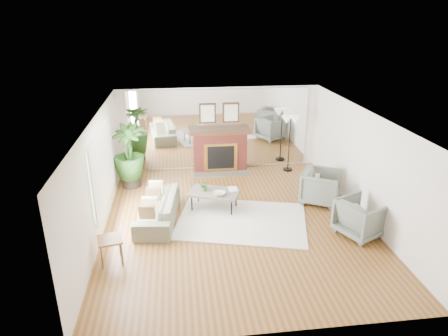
{
  "coord_description": "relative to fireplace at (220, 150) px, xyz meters",
  "views": [
    {
      "loc": [
        -1.29,
        -8.11,
        4.58
      ],
      "look_at": [
        -0.21,
        0.6,
        1.11
      ],
      "focal_mm": 32.0,
      "sensor_mm": 36.0,
      "label": 1
    }
  ],
  "objects": [
    {
      "name": "tabletop_plant",
      "position": [
        -0.67,
        -2.49,
        -0.05
      ],
      "size": [
        0.29,
        0.27,
        0.27
      ],
      "primitive_type": "imported",
      "rotation": [
        0.0,
        0.0,
        -0.27
      ],
      "color": "#3A6B27",
      "rests_on": "coffee_table"
    },
    {
      "name": "wall_left",
      "position": [
        -2.99,
        -3.26,
        0.59
      ],
      "size": [
        0.02,
        7.0,
        2.5
      ],
      "primitive_type": "cube",
      "color": "silver",
      "rests_on": "ground"
    },
    {
      "name": "window_panel",
      "position": [
        -2.96,
        -2.86,
        0.69
      ],
      "size": [
        0.04,
        2.4,
        1.5
      ],
      "primitive_type": "cube",
      "color": "#B2E09E",
      "rests_on": "wall_left"
    },
    {
      "name": "floor_lamp",
      "position": [
        2.06,
        -0.28,
        0.8
      ],
      "size": [
        0.56,
        0.31,
        1.71
      ],
      "color": "black",
      "rests_on": "ground"
    },
    {
      "name": "area_rug",
      "position": [
        0.13,
        -3.28,
        -0.64
      ],
      "size": [
        3.37,
        2.77,
        0.03
      ],
      "primitive_type": "cube",
      "rotation": [
        0.0,
        0.0,
        -0.26
      ],
      "color": "silver",
      "rests_on": "ground"
    },
    {
      "name": "potted_ficus",
      "position": [
        -2.6,
        -0.91,
        0.3
      ],
      "size": [
        1.08,
        1.08,
        1.79
      ],
      "color": "black",
      "rests_on": "ground"
    },
    {
      "name": "side_table",
      "position": [
        -2.65,
        -4.56,
        -0.22
      ],
      "size": [
        0.55,
        0.55,
        0.52
      ],
      "rotation": [
        0.0,
        0.0,
        0.22
      ],
      "color": "brown",
      "rests_on": "ground"
    },
    {
      "name": "mirror_panel",
      "position": [
        0.0,
        0.21,
        0.59
      ],
      "size": [
        5.4,
        0.04,
        2.4
      ],
      "primitive_type": "cube",
      "color": "silver",
      "rests_on": "wall_back"
    },
    {
      "name": "coffee_table",
      "position": [
        -0.44,
        -2.59,
        -0.22
      ],
      "size": [
        1.36,
        1.08,
        0.48
      ],
      "rotation": [
        0.0,
        0.0,
        -0.37
      ],
      "color": "#61594C",
      "rests_on": "ground"
    },
    {
      "name": "armchair_front",
      "position": [
        2.6,
        -4.16,
        -0.25
      ],
      "size": [
        1.2,
        1.18,
        0.82
      ],
      "primitive_type": "imported",
      "rotation": [
        0.0,
        0.0,
        2.02
      ],
      "color": "slate",
      "rests_on": "ground"
    },
    {
      "name": "fruit_bowl",
      "position": [
        -0.34,
        -2.79,
        -0.15
      ],
      "size": [
        0.35,
        0.35,
        0.07
      ],
      "primitive_type": "imported",
      "rotation": [
        0.0,
        0.0,
        -0.28
      ],
      "color": "brown",
      "rests_on": "coffee_table"
    },
    {
      "name": "fireplace",
      "position": [
        0.0,
        0.0,
        0.0
      ],
      "size": [
        1.85,
        0.83,
        2.05
      ],
      "color": "maroon",
      "rests_on": "ground"
    },
    {
      "name": "ground",
      "position": [
        0.0,
        -3.26,
        -0.66
      ],
      "size": [
        7.0,
        7.0,
        0.0
      ],
      "primitive_type": "plane",
      "color": "brown",
      "rests_on": "ground"
    },
    {
      "name": "book",
      "position": [
        -0.08,
        -2.52,
        -0.17
      ],
      "size": [
        0.22,
        0.3,
        0.02
      ],
      "primitive_type": "imported",
      "rotation": [
        0.0,
        0.0,
        -0.0
      ],
      "color": "brown",
      "rests_on": "coffee_table"
    },
    {
      "name": "wall_right",
      "position": [
        2.99,
        -3.26,
        0.59
      ],
      "size": [
        0.02,
        7.0,
        2.5
      ],
      "primitive_type": "cube",
      "color": "silver",
      "rests_on": "ground"
    },
    {
      "name": "wall_back",
      "position": [
        0.0,
        0.23,
        0.59
      ],
      "size": [
        6.0,
        0.02,
        2.5
      ],
      "primitive_type": "cube",
      "color": "silver",
      "rests_on": "ground"
    },
    {
      "name": "armchair_back",
      "position": [
        2.29,
        -2.52,
        -0.23
      ],
      "size": [
        1.26,
        1.25,
        0.85
      ],
      "primitive_type": "imported",
      "rotation": [
        0.0,
        0.0,
        1.06
      ],
      "color": "slate",
      "rests_on": "ground"
    },
    {
      "name": "sofa",
      "position": [
        -1.8,
        -2.98,
        -0.36
      ],
      "size": [
        1.06,
        2.17,
        0.61
      ],
      "primitive_type": "imported",
      "rotation": [
        0.0,
        0.0,
        -1.69
      ],
      "color": "slate",
      "rests_on": "ground"
    }
  ]
}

